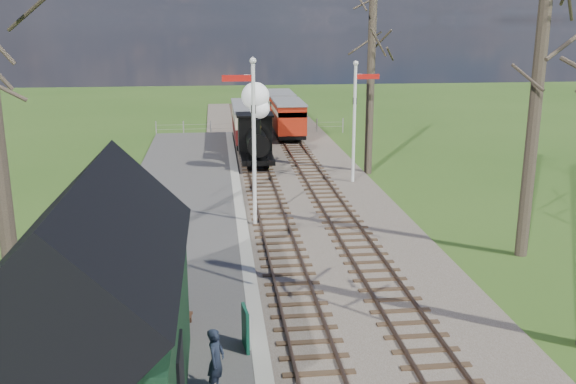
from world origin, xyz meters
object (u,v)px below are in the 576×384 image
object	(u,v)px
semaphore_near	(252,131)
semaphore_far	(356,113)
sign_board	(246,328)
station_shed	(96,320)
person	(216,360)
red_carriage_b	(280,107)
coach	(250,122)
red_carriage_a	(288,118)
bench	(174,319)
locomotive	(256,130)

from	to	relation	value
semaphore_near	semaphore_far	distance (m)	7.91
semaphore_near	sign_board	distance (m)	10.02
station_shed	person	bearing A→B (deg)	20.07
red_carriage_b	coach	bearing A→B (deg)	-109.17
coach	sign_board	distance (m)	25.50
semaphore_far	sign_board	bearing A→B (deg)	-110.72
semaphore_near	red_carriage_a	distance (m)	18.31
semaphore_far	bench	bearing A→B (deg)	-117.35
coach	person	size ratio (longest dim) A/B	5.15
station_shed	bench	world-z (taller)	station_shed
locomotive	red_carriage_b	world-z (taller)	locomotive
semaphore_near	sign_board	xyz separation A→B (m)	(-0.74, -9.56, -2.92)
station_shed	semaphore_near	world-z (taller)	semaphore_near
locomotive	person	size ratio (longest dim) A/B	3.22
red_carriage_a	semaphore_far	bearing A→B (deg)	-81.50
coach	red_carriage_a	size ratio (longest dim) A/B	1.50
semaphore_near	bench	bearing A→B (deg)	-105.68
semaphore_far	red_carriage_b	size ratio (longest dim) A/B	1.23
red_carriage_b	bench	bearing A→B (deg)	-100.26
station_shed	red_carriage_b	distance (m)	36.04
sign_board	bench	distance (m)	1.92
red_carriage_b	station_shed	bearing A→B (deg)	-101.04
red_carriage_b	sign_board	world-z (taller)	red_carriage_b
red_carriage_a	bench	xyz separation A→B (m)	(-5.79, -26.49, -0.82)
station_shed	coach	distance (m)	28.23
bench	red_carriage_a	bearing A→B (deg)	77.67
locomotive	red_carriage_a	xyz separation A→B (m)	(2.61, 8.04, -0.64)
sign_board	semaphore_near	bearing A→B (deg)	85.55
semaphore_near	locomotive	xyz separation A→B (m)	(0.76, 9.82, -1.60)
semaphore_far	person	world-z (taller)	semaphore_far
sign_board	locomotive	bearing A→B (deg)	85.57
red_carriage_b	sign_board	size ratio (longest dim) A/B	4.67
bench	person	xyz separation A→B (m)	(1.00, -2.61, 0.31)
person	semaphore_far	bearing A→B (deg)	1.57
semaphore_near	person	size ratio (longest dim) A/B	4.57
locomotive	bench	bearing A→B (deg)	-99.77
locomotive	semaphore_far	bearing A→B (deg)	-41.07
red_carriage_b	sign_board	bearing A→B (deg)	-97.12
semaphore_near	bench	xyz separation A→B (m)	(-2.42, -8.63, -3.06)
sign_board	person	size ratio (longest dim) A/B	0.73
semaphore_far	locomotive	distance (m)	5.97
semaphore_far	coach	size ratio (longest dim) A/B	0.82
station_shed	locomotive	xyz separation A→B (m)	(4.29, 21.82, -0.24)
red_carriage_a	red_carriage_b	distance (m)	5.50
semaphore_near	bench	distance (m)	9.47
semaphore_far	red_carriage_b	xyz separation A→B (m)	(-1.77, 17.36, -1.97)
semaphore_far	station_shed	bearing A→B (deg)	-115.72
red_carriage_b	bench	size ratio (longest dim) A/B	3.27
semaphore_far	red_carriage_a	xyz separation A→B (m)	(-1.77, 11.86, -1.97)
coach	sign_board	size ratio (longest dim) A/B	7.03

